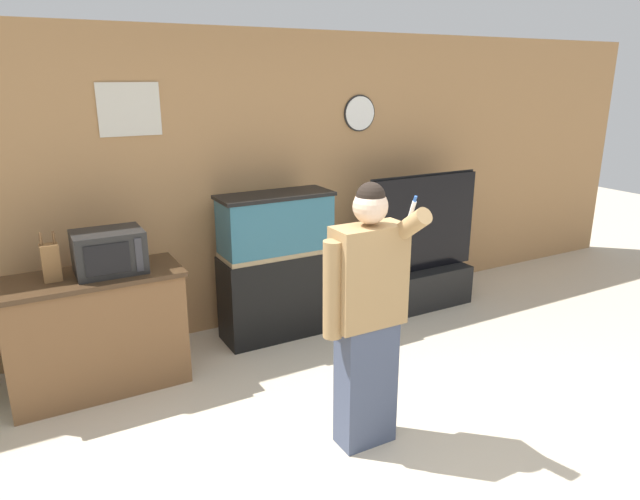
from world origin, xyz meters
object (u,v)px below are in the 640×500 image
knife_block (51,262)px  aquarium_on_stand (277,266)px  tv_on_stand (421,269)px  microwave (109,252)px  person_standing (367,315)px  counter_island (97,332)px

knife_block → aquarium_on_stand: aquarium_on_stand is taller
tv_on_stand → aquarium_on_stand: bearing=176.7°
microwave → tv_on_stand: (2.90, 0.11, -0.65)m
person_standing → aquarium_on_stand: bearing=83.6°
microwave → aquarium_on_stand: (1.38, 0.19, -0.39)m
counter_island → microwave: microwave is taller
counter_island → person_standing: person_standing is taller
person_standing → microwave: bearing=128.6°
tv_on_stand → person_standing: person_standing is taller
knife_block → aquarium_on_stand: size_ratio=0.27×
microwave → aquarium_on_stand: size_ratio=0.37×
knife_block → counter_island: bearing=0.2°
microwave → person_standing: size_ratio=0.28×
knife_block → person_standing: bearing=-43.6°
microwave → tv_on_stand: tv_on_stand is taller
counter_island → knife_block: size_ratio=3.63×
person_standing → knife_block: bearing=136.4°
tv_on_stand → microwave: bearing=-177.9°
aquarium_on_stand → tv_on_stand: (1.53, -0.09, -0.26)m
knife_block → tv_on_stand: tv_on_stand is taller
knife_block → tv_on_stand: size_ratio=0.26×
tv_on_stand → counter_island: bearing=-178.1°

